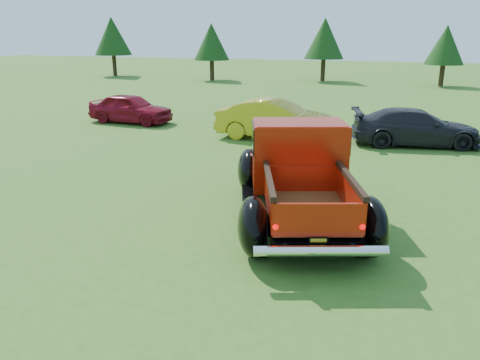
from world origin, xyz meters
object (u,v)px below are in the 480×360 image
Objects in this scene: tree_west at (211,42)px; tree_mid_left at (325,39)px; tree_far_west at (112,36)px; show_car_grey at (416,127)px; tree_mid_right at (446,45)px; pickup_truck at (298,170)px; show_car_yellow at (276,120)px; show_car_red at (131,108)px.

tree_mid_left reaches higher than tree_west.
tree_far_west reaches higher than show_car_grey.
pickup_truck is at bearing -100.42° from tree_mid_right.
tree_mid_left is 22.64m from show_car_yellow.
show_car_red is 7.12m from show_car_yellow.
tree_west is at bearing 96.64° from pickup_truck.
tree_mid_left reaches higher than show_car_red.
show_car_yellow is (-7.50, -21.43, -2.23)m from tree_mid_right.
tree_mid_left reaches higher than pickup_truck.
tree_mid_left is 1.14× the size of tree_mid_right.
show_car_yellow is at bearing -46.27° from tree_far_west.
show_car_yellow is (7.00, -1.27, 0.09)m from show_car_red.
tree_mid_right is at bearing -17.39° from show_car_grey.
show_car_red is at bearing -104.57° from tree_mid_left.
show_car_yellow is (-2.23, 7.21, -0.24)m from pickup_truck.
tree_west reaches higher than show_car_yellow.
tree_far_west reaches higher than tree_west.
show_car_grey is (6.50, -21.86, -2.73)m from tree_mid_left.
tree_west is 1.21× the size of show_car_red.
tree_far_west reaches higher than tree_mid_left.
tree_far_west reaches higher than show_car_yellow.
pickup_truck is 12.54m from show_car_red.
show_car_red is (-14.50, -20.16, -2.32)m from tree_mid_right.
tree_mid_right reaches higher than pickup_truck.
tree_far_west is at bearing 45.84° from show_car_yellow.
pickup_truck reaches higher than show_car_yellow.
tree_mid_right reaches higher than show_car_red.
tree_mid_left is at bearing 6.01° from show_car_grey.
pickup_truck is at bearing -82.82° from tree_mid_left.
tree_west is at bearing -167.47° from tree_mid_left.
pickup_truck is 8.26m from show_car_grey.
show_car_grey is (-2.50, -20.86, -2.32)m from tree_mid_right.
tree_far_west is 28.01m from tree_mid_right.
show_car_yellow is at bearing 89.11° from pickup_truck.
tree_west reaches higher than show_car_red.
tree_far_west is 1.37× the size of show_car_red.
tree_west is 25.31m from show_car_grey.
tree_far_west is 19.03m from tree_mid_left.
pickup_truck is 1.32× the size of show_car_grey.
pickup_truck is (12.73, -27.64, -2.13)m from tree_west.
show_car_grey is at bearing 52.32° from pickup_truck.
show_car_red is at bearing 76.11° from show_car_grey.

